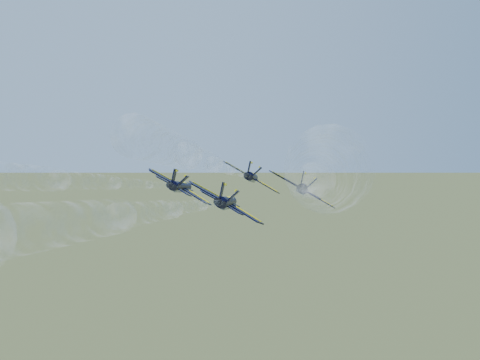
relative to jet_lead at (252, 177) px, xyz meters
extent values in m
cylinder|color=black|center=(-0.07, -0.29, 0.03)|extent=(5.38, 11.65, 2.03)
cone|color=black|center=(1.99, 6.32, 0.03)|extent=(2.61, 2.77, 2.03)
ellipsoid|color=black|center=(1.04, 2.47, 0.44)|extent=(1.67, 2.33, 1.05)
cube|color=gray|center=(-0.35, -0.20, -0.46)|extent=(4.36, 10.31, 1.00)
cube|color=black|center=(-2.77, -0.18, 1.45)|extent=(4.48, 2.85, 2.69)
cube|color=#FFF40D|center=(-2.28, 1.23, 1.52)|extent=(4.34, 0.36, 2.64)
cube|color=black|center=(2.12, -1.70, -1.54)|extent=(5.24, 4.85, 2.69)
cube|color=#FFF40D|center=(2.61, -0.30, -1.47)|extent=(3.71, 2.76, 2.64)
cube|color=black|center=(-3.23, -5.09, 0.95)|extent=(2.13, 1.56, 1.25)
cube|color=black|center=(-0.21, -6.03, -0.90)|extent=(2.45, 2.36, 1.25)
cube|color=black|center=(-1.56, -4.97, 1.46)|extent=(1.16, 2.02, 2.25)
cube|color=black|center=(-0.34, -5.35, 0.71)|extent=(2.28, 2.36, 1.61)
cylinder|color=black|center=(-2.26, -6.03, 0.15)|extent=(1.57, 1.39, 1.31)
cylinder|color=black|center=(-1.62, -6.23, -0.25)|extent=(1.57, 1.39, 1.31)
cylinder|color=black|center=(-13.34, -10.09, 0.03)|extent=(5.38, 11.65, 2.03)
cone|color=black|center=(-11.28, -3.49, 0.03)|extent=(2.61, 2.77, 2.03)
ellipsoid|color=black|center=(-12.22, -7.33, 0.44)|extent=(1.67, 2.33, 1.05)
cube|color=gray|center=(-13.61, -10.01, -0.46)|extent=(4.36, 10.31, 1.00)
cube|color=black|center=(-16.03, -9.98, 1.45)|extent=(4.48, 2.85, 2.69)
cube|color=#FFF40D|center=(-15.55, -8.58, 1.52)|extent=(4.34, 0.36, 2.64)
cube|color=black|center=(-11.14, -11.51, -1.54)|extent=(5.24, 4.85, 2.69)
cube|color=#FFF40D|center=(-10.66, -10.11, -1.47)|extent=(3.71, 2.76, 2.64)
cube|color=black|center=(-16.49, -14.90, 0.95)|extent=(2.13, 1.56, 1.25)
cube|color=black|center=(-13.47, -15.84, -0.90)|extent=(2.45, 2.36, 1.25)
cube|color=black|center=(-14.82, -14.78, 1.46)|extent=(1.16, 2.02, 2.25)
cube|color=black|center=(-13.60, -15.16, 0.71)|extent=(2.28, 2.36, 1.61)
cylinder|color=black|center=(-15.53, -15.84, 0.15)|extent=(1.57, 1.39, 1.31)
cylinder|color=black|center=(-14.88, -16.04, -0.25)|extent=(1.57, 1.39, 1.31)
cylinder|color=black|center=(4.86, -16.03, 0.03)|extent=(5.38, 11.65, 2.03)
cone|color=black|center=(6.92, -9.42, 0.03)|extent=(2.61, 2.77, 2.03)
ellipsoid|color=black|center=(5.98, -13.27, 0.44)|extent=(1.67, 2.33, 1.05)
cube|color=gray|center=(4.59, -15.94, -0.46)|extent=(4.36, 10.31, 1.00)
cube|color=black|center=(2.17, -15.92, 1.45)|extent=(4.48, 2.85, 2.69)
cube|color=#FFF40D|center=(2.65, -14.51, 1.52)|extent=(4.34, 0.36, 2.64)
cube|color=black|center=(7.06, -17.44, -1.54)|extent=(5.24, 4.85, 2.69)
cube|color=#FFF40D|center=(7.54, -16.04, -1.47)|extent=(3.71, 2.76, 2.64)
cube|color=black|center=(1.71, -20.83, 0.95)|extent=(2.13, 1.56, 1.25)
cube|color=black|center=(4.73, -21.77, -0.90)|extent=(2.45, 2.36, 1.25)
cube|color=black|center=(3.38, -20.71, 1.46)|extent=(1.16, 2.02, 2.25)
cube|color=black|center=(4.60, -21.09, 0.71)|extent=(2.28, 2.36, 1.61)
cylinder|color=black|center=(2.67, -21.77, 0.15)|extent=(1.57, 1.39, 1.31)
cylinder|color=black|center=(3.32, -21.97, -0.25)|extent=(1.57, 1.39, 1.31)
cylinder|color=black|center=(-8.30, -26.06, 0.03)|extent=(5.38, 11.65, 2.03)
cone|color=black|center=(-6.24, -19.45, 0.03)|extent=(2.61, 2.77, 2.03)
ellipsoid|color=black|center=(-7.18, -23.29, 0.44)|extent=(1.67, 2.33, 1.05)
cube|color=gray|center=(-8.57, -25.97, -0.46)|extent=(4.36, 10.31, 1.00)
cube|color=black|center=(-10.99, -25.95, 1.45)|extent=(4.48, 2.85, 2.69)
cube|color=#FFF40D|center=(-10.51, -24.54, 1.52)|extent=(4.34, 0.36, 2.64)
cube|color=black|center=(-6.10, -27.47, -1.54)|extent=(5.24, 4.85, 2.69)
cube|color=#FFF40D|center=(-5.62, -26.07, -1.47)|extent=(3.71, 2.76, 2.64)
cube|color=black|center=(-11.45, -30.86, 0.95)|extent=(2.13, 1.56, 1.25)
cube|color=black|center=(-8.43, -31.80, -0.90)|extent=(2.45, 2.36, 1.25)
cube|color=black|center=(-9.78, -30.74, 1.46)|extent=(1.16, 2.02, 2.25)
cube|color=black|center=(-8.56, -31.12, 0.71)|extent=(2.28, 2.36, 1.61)
cylinder|color=black|center=(-10.49, -31.80, 0.15)|extent=(1.57, 1.39, 1.31)
cylinder|color=black|center=(-9.84, -32.00, -0.25)|extent=(1.57, 1.39, 1.31)
cylinder|color=white|center=(-4.08, -13.14, 0.03)|extent=(5.49, 14.64, 1.07)
cylinder|color=white|center=(-8.29, -26.64, 0.03)|extent=(5.88, 14.76, 1.48)
cylinder|color=white|center=(-12.50, -40.15, 0.03)|extent=(6.33, 14.90, 1.96)
cylinder|color=white|center=(-16.71, -53.65, 0.03)|extent=(6.86, 15.06, 2.51)
cylinder|color=white|center=(-20.92, -67.16, 0.03)|extent=(7.43, 15.24, 3.10)
cylinder|color=white|center=(-17.34, -22.94, 0.03)|extent=(5.49, 14.64, 1.07)
cylinder|color=white|center=(-21.55, -36.45, 0.03)|extent=(5.88, 14.76, 1.48)
cylinder|color=white|center=(-25.76, -49.95, 0.03)|extent=(6.33, 14.90, 1.96)
cylinder|color=white|center=(0.86, -28.87, 0.03)|extent=(5.49, 14.64, 1.07)
cylinder|color=white|center=(-3.35, -42.38, 0.03)|extent=(5.88, 14.76, 1.48)
cylinder|color=white|center=(-7.57, -55.89, 0.03)|extent=(6.33, 14.90, 1.96)
cylinder|color=white|center=(-11.78, -69.39, 0.03)|extent=(6.86, 15.06, 2.51)
cylinder|color=white|center=(-12.30, -38.90, 0.03)|extent=(5.49, 14.64, 1.07)
cylinder|color=white|center=(-16.51, -52.41, 0.03)|extent=(5.88, 14.76, 1.48)
cylinder|color=white|center=(-20.73, -65.91, 0.03)|extent=(6.33, 14.90, 1.96)
camera|label=1|loc=(-19.70, -104.24, 13.34)|focal=45.00mm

